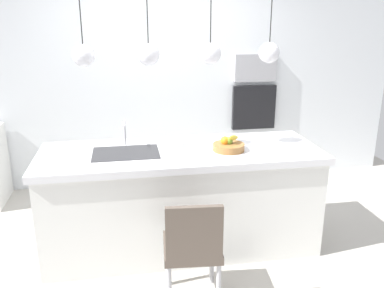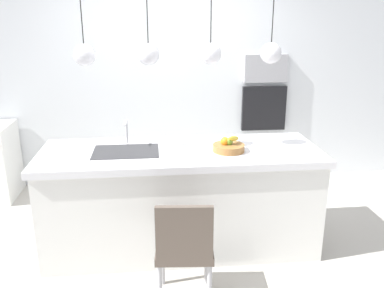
{
  "view_description": "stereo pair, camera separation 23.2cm",
  "coord_description": "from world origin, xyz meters",
  "px_view_note": "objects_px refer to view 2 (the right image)",
  "views": [
    {
      "loc": [
        -0.47,
        -3.31,
        2.03
      ],
      "look_at": [
        0.1,
        0.0,
        0.98
      ],
      "focal_mm": 37.92,
      "sensor_mm": 36.0,
      "label": 1
    },
    {
      "loc": [
        -0.24,
        -3.34,
        2.03
      ],
      "look_at": [
        0.1,
        0.0,
        0.98
      ],
      "focal_mm": 37.92,
      "sensor_mm": 36.0,
      "label": 2
    }
  ],
  "objects_px": {
    "microwave": "(266,68)",
    "fruit_bowl": "(229,146)",
    "chair_near": "(184,246)",
    "oven": "(264,108)"
  },
  "relations": [
    {
      "from": "fruit_bowl",
      "to": "oven",
      "type": "height_order",
      "value": "oven"
    },
    {
      "from": "microwave",
      "to": "fruit_bowl",
      "type": "bearing_deg",
      "value": -114.84
    },
    {
      "from": "fruit_bowl",
      "to": "chair_near",
      "type": "relative_size",
      "value": 0.32
    },
    {
      "from": "microwave",
      "to": "oven",
      "type": "bearing_deg",
      "value": 0.0
    },
    {
      "from": "fruit_bowl",
      "to": "chair_near",
      "type": "distance_m",
      "value": 1.0
    },
    {
      "from": "microwave",
      "to": "oven",
      "type": "height_order",
      "value": "microwave"
    },
    {
      "from": "chair_near",
      "to": "fruit_bowl",
      "type": "bearing_deg",
      "value": 59.1
    },
    {
      "from": "oven",
      "to": "fruit_bowl",
      "type": "bearing_deg",
      "value": -114.84
    },
    {
      "from": "microwave",
      "to": "chair_near",
      "type": "height_order",
      "value": "microwave"
    },
    {
      "from": "microwave",
      "to": "chair_near",
      "type": "distance_m",
      "value": 2.86
    }
  ]
}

